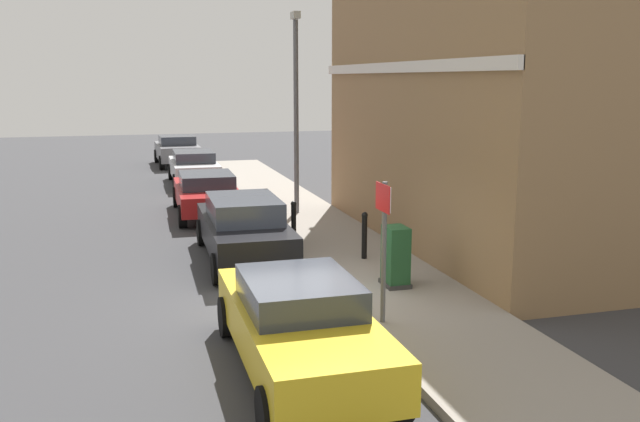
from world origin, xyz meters
The scene contains 13 objects.
ground centered at (0.00, 0.00, 0.00)m, with size 80.00×80.00×0.00m, color #38383A.
sidewalk centered at (1.91, 6.00, 0.07)m, with size 2.59×30.00×0.15m, color gray.
corner_building centered at (6.65, 3.22, 3.63)m, with size 7.00×10.44×7.26m.
car_yellow centered at (-0.69, -2.99, 0.72)m, with size 1.78×4.42×1.37m.
car_black centered at (-0.44, 3.14, 0.76)m, with size 1.86×4.51×1.46m.
car_red centered at (-0.65, 8.58, 0.69)m, with size 1.93×4.32×1.29m.
car_silver centered at (-0.42, 14.84, 0.70)m, with size 1.80×4.19×1.30m.
car_grey centered at (-0.59, 20.99, 0.74)m, with size 2.02×3.97×1.41m.
utility_cabinet centered at (1.93, 0.00, 0.68)m, with size 0.46×0.61×1.15m.
bollard_near_cabinet centered at (2.03, 2.06, 0.70)m, with size 0.14×0.14×1.04m.
bollard_far_kerb centered at (0.86, 3.79, 0.70)m, with size 0.14×0.14×1.04m.
street_sign centered at (0.98, -1.79, 1.66)m, with size 0.08×0.60×2.30m.
lamppost centered at (1.86, 7.54, 3.30)m, with size 0.20×0.44×5.72m.
Camera 1 is at (-2.86, -11.67, 4.04)m, focal length 38.40 mm.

